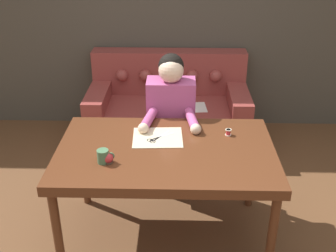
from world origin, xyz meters
TOP-DOWN VIEW (x-y plane):
  - ground_plane at (0.00, 0.00)m, footprint 16.00×16.00m
  - wall_back at (0.00, 2.13)m, footprint 8.00×0.06m
  - dining_table at (0.02, 0.14)m, footprint 1.48×0.94m
  - couch at (-0.00, 1.71)m, footprint 1.63×0.85m
  - person at (0.04, 0.77)m, footprint 0.46×0.59m
  - pattern_paper_main at (-0.04, 0.30)m, footprint 0.37×0.32m
  - scissors at (-0.05, 0.28)m, footprint 0.19×0.19m
  - mug at (-0.37, -0.04)m, footprint 0.11×0.08m
  - thread_spool at (0.46, 0.35)m, footprint 0.04×0.04m
  - pin_cushion at (-0.34, -0.05)m, footprint 0.07×0.07m

SIDE VIEW (x-z plane):
  - ground_plane at x=0.00m, z-range 0.00..0.00m
  - couch at x=0.00m, z-range -0.13..0.77m
  - person at x=0.04m, z-range 0.01..1.25m
  - dining_table at x=0.02m, z-range 0.32..1.09m
  - pattern_paper_main at x=-0.04m, z-range 0.77..0.78m
  - scissors at x=-0.05m, z-range 0.77..0.78m
  - thread_spool at x=0.46m, z-range 0.77..0.82m
  - pin_cushion at x=-0.34m, z-range 0.77..0.84m
  - mug at x=-0.37m, z-range 0.77..0.86m
  - wall_back at x=0.00m, z-range 0.00..2.60m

